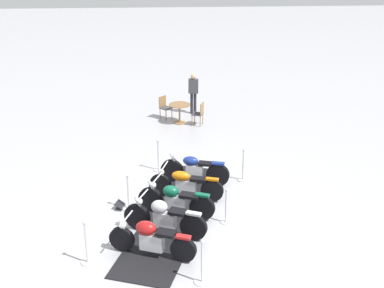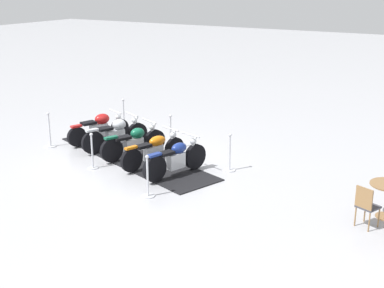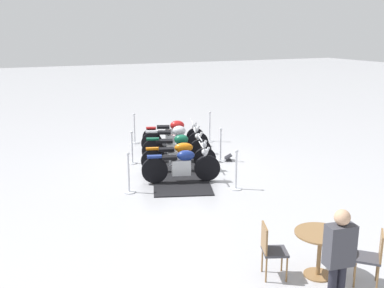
{
  "view_description": "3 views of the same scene",
  "coord_description": "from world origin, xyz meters",
  "px_view_note": "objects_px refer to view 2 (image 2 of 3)",
  "views": [
    {
      "loc": [
        -0.32,
        -12.18,
        7.24
      ],
      "look_at": [
        0.59,
        2.6,
        1.01
      ],
      "focal_mm": 48.14,
      "sensor_mm": 36.0,
      "label": 1
    },
    {
      "loc": [
        11.66,
        8.92,
        5.06
      ],
      "look_at": [
        -0.46,
        1.72,
        0.58
      ],
      "focal_mm": 49.01,
      "sensor_mm": 36.0,
      "label": 2
    },
    {
      "loc": [
        5.15,
        12.67,
        4.05
      ],
      "look_at": [
        0.29,
        1.82,
        1.03
      ],
      "focal_mm": 42.61,
      "sensor_mm": 36.0,
      "label": 3
    }
  ],
  "objects_px": {
    "stanchion_right_front": "(230,159)",
    "cafe_chair_across_table": "(366,204)",
    "motorcycle_forest": "(134,142)",
    "stanchion_right_mid": "(171,138)",
    "stanchion_left_mid": "(92,156)",
    "stanchion_right_rear": "(124,120)",
    "info_placard": "(177,145)",
    "stanchion_left_rear": "(50,136)",
    "stanchion_left_front": "(148,183)",
    "motorcycle_navy": "(176,159)",
    "motorcycle_chrome": "(116,134)",
    "motorcycle_maroon": "(100,128)",
    "motorcycle_copper": "(155,150)"
  },
  "relations": [
    {
      "from": "stanchion_left_mid",
      "to": "motorcycle_navy",
      "type": "bearing_deg",
      "value": 106.93
    },
    {
      "from": "stanchion_left_front",
      "to": "info_placard",
      "type": "relative_size",
      "value": 2.66
    },
    {
      "from": "stanchion_left_front",
      "to": "stanchion_right_mid",
      "type": "distance_m",
      "value": 3.79
    },
    {
      "from": "motorcycle_forest",
      "to": "stanchion_right_rear",
      "type": "bearing_deg",
      "value": 65.07
    },
    {
      "from": "stanchion_left_rear",
      "to": "info_placard",
      "type": "relative_size",
      "value": 2.77
    },
    {
      "from": "stanchion_right_front",
      "to": "cafe_chair_across_table",
      "type": "distance_m",
      "value": 4.33
    },
    {
      "from": "stanchion_right_rear",
      "to": "info_placard",
      "type": "bearing_deg",
      "value": 76.94
    },
    {
      "from": "motorcycle_navy",
      "to": "stanchion_left_rear",
      "type": "distance_m",
      "value": 4.76
    },
    {
      "from": "motorcycle_chrome",
      "to": "stanchion_right_mid",
      "type": "relative_size",
      "value": 1.96
    },
    {
      "from": "motorcycle_navy",
      "to": "stanchion_right_mid",
      "type": "bearing_deg",
      "value": 52.62
    },
    {
      "from": "stanchion_right_mid",
      "to": "info_placard",
      "type": "height_order",
      "value": "stanchion_right_mid"
    },
    {
      "from": "motorcycle_copper",
      "to": "stanchion_right_mid",
      "type": "bearing_deg",
      "value": 34.0
    },
    {
      "from": "stanchion_left_rear",
      "to": "stanchion_left_front",
      "type": "height_order",
      "value": "stanchion_left_rear"
    },
    {
      "from": "stanchion_right_front",
      "to": "motorcycle_forest",
      "type": "bearing_deg",
      "value": -81.16
    },
    {
      "from": "cafe_chair_across_table",
      "to": "motorcycle_maroon",
      "type": "bearing_deg",
      "value": 99.88
    },
    {
      "from": "stanchion_left_front",
      "to": "stanchion_right_rear",
      "type": "relative_size",
      "value": 0.94
    },
    {
      "from": "motorcycle_forest",
      "to": "stanchion_right_rear",
      "type": "height_order",
      "value": "stanchion_right_rear"
    },
    {
      "from": "motorcycle_forest",
      "to": "stanchion_left_front",
      "type": "height_order",
      "value": "stanchion_left_front"
    },
    {
      "from": "motorcycle_maroon",
      "to": "info_placard",
      "type": "height_order",
      "value": "motorcycle_maroon"
    },
    {
      "from": "motorcycle_forest",
      "to": "stanchion_right_rear",
      "type": "relative_size",
      "value": 1.82
    },
    {
      "from": "cafe_chair_across_table",
      "to": "motorcycle_forest",
      "type": "bearing_deg",
      "value": 101.94
    },
    {
      "from": "motorcycle_forest",
      "to": "stanchion_right_front",
      "type": "xyz_separation_m",
      "value": [
        -0.45,
        2.89,
        -0.15
      ]
    },
    {
      "from": "motorcycle_chrome",
      "to": "motorcycle_maroon",
      "type": "relative_size",
      "value": 1.01
    },
    {
      "from": "motorcycle_forest",
      "to": "stanchion_left_rear",
      "type": "height_order",
      "value": "stanchion_left_rear"
    },
    {
      "from": "stanchion_right_front",
      "to": "stanchion_left_front",
      "type": "bearing_deg",
      "value": -18.72
    },
    {
      "from": "stanchion_right_mid",
      "to": "info_placard",
      "type": "bearing_deg",
      "value": 167.81
    },
    {
      "from": "stanchion_left_front",
      "to": "cafe_chair_across_table",
      "type": "xyz_separation_m",
      "value": [
        -0.99,
        4.9,
        0.19
      ]
    },
    {
      "from": "stanchion_left_rear",
      "to": "motorcycle_copper",
      "type": "bearing_deg",
      "value": 92.9
    },
    {
      "from": "motorcycle_chrome",
      "to": "stanchion_left_mid",
      "type": "relative_size",
      "value": 2.06
    },
    {
      "from": "motorcycle_copper",
      "to": "stanchion_left_mid",
      "type": "xyz_separation_m",
      "value": [
        1.03,
        -1.38,
        -0.12
      ]
    },
    {
      "from": "motorcycle_forest",
      "to": "stanchion_right_mid",
      "type": "distance_m",
      "value": 1.37
    },
    {
      "from": "stanchion_right_front",
      "to": "cafe_chair_across_table",
      "type": "xyz_separation_m",
      "value": [
        1.62,
        4.02,
        0.19
      ]
    },
    {
      "from": "motorcycle_forest",
      "to": "info_placard",
      "type": "xyz_separation_m",
      "value": [
        -1.53,
        0.49,
        -0.43
      ]
    },
    {
      "from": "motorcycle_chrome",
      "to": "stanchion_right_mid",
      "type": "bearing_deg",
      "value": -32.15
    },
    {
      "from": "motorcycle_forest",
      "to": "cafe_chair_across_table",
      "type": "height_order",
      "value": "motorcycle_forest"
    },
    {
      "from": "motorcycle_navy",
      "to": "info_placard",
      "type": "height_order",
      "value": "motorcycle_navy"
    },
    {
      "from": "stanchion_left_mid",
      "to": "stanchion_right_front",
      "type": "xyz_separation_m",
      "value": [
        -1.78,
        3.34,
        -0.03
      ]
    },
    {
      "from": "motorcycle_copper",
      "to": "stanchion_left_mid",
      "type": "relative_size",
      "value": 2.07
    },
    {
      "from": "stanchion_left_front",
      "to": "stanchion_right_mid",
      "type": "xyz_separation_m",
      "value": [
        -3.44,
        -1.58,
        -0.02
      ]
    },
    {
      "from": "stanchion_left_rear",
      "to": "info_placard",
      "type": "bearing_deg",
      "value": 120.82
    },
    {
      "from": "motorcycle_copper",
      "to": "info_placard",
      "type": "distance_m",
      "value": 1.93
    },
    {
      "from": "motorcycle_navy",
      "to": "motorcycle_maroon",
      "type": "xyz_separation_m",
      "value": [
        -1.27,
        -3.7,
        0.01
      ]
    },
    {
      "from": "motorcycle_maroon",
      "to": "stanchion_left_mid",
      "type": "relative_size",
      "value": 2.03
    },
    {
      "from": "stanchion_left_rear",
      "to": "stanchion_right_mid",
      "type": "distance_m",
      "value": 3.79
    },
    {
      "from": "motorcycle_forest",
      "to": "info_placard",
      "type": "relative_size",
      "value": 5.16
    },
    {
      "from": "motorcycle_navy",
      "to": "stanchion_left_front",
      "type": "relative_size",
      "value": 1.96
    },
    {
      "from": "cafe_chair_across_table",
      "to": "stanchion_right_rear",
      "type": "bearing_deg",
      "value": 91.36
    },
    {
      "from": "motorcycle_maroon",
      "to": "stanchion_left_mid",
      "type": "height_order",
      "value": "stanchion_left_mid"
    },
    {
      "from": "stanchion_left_rear",
      "to": "stanchion_left_mid",
      "type": "bearing_deg",
      "value": 71.28
    },
    {
      "from": "motorcycle_chrome",
      "to": "info_placard",
      "type": "distance_m",
      "value": 1.92
    }
  ]
}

